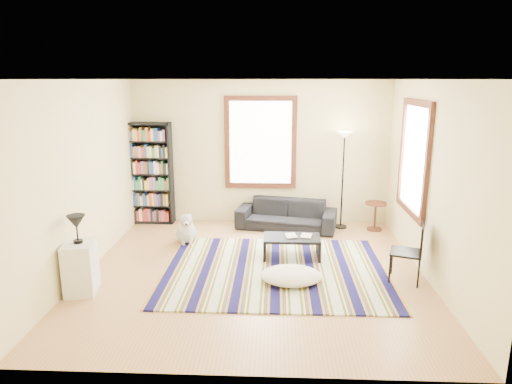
{
  "coord_description": "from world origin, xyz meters",
  "views": [
    {
      "loc": [
        0.3,
        -6.36,
        2.81
      ],
      "look_at": [
        0.0,
        0.5,
        1.1
      ],
      "focal_mm": 32.0,
      "sensor_mm": 36.0,
      "label": 1
    }
  ],
  "objects_px": {
    "sofa": "(286,215)",
    "folding_chair": "(406,252)",
    "coffee_table": "(292,247)",
    "side_table": "(375,216)",
    "floor_cushion": "(291,276)",
    "white_cabinet": "(81,267)",
    "floor_lamp": "(343,181)",
    "bookshelf": "(149,173)",
    "dog": "(186,227)"
  },
  "relations": [
    {
      "from": "coffee_table",
      "to": "dog",
      "type": "bearing_deg",
      "value": 160.67
    },
    {
      "from": "coffee_table",
      "to": "floor_lamp",
      "type": "height_order",
      "value": "floor_lamp"
    },
    {
      "from": "folding_chair",
      "to": "side_table",
      "type": "bearing_deg",
      "value": 107.05
    },
    {
      "from": "sofa",
      "to": "folding_chair",
      "type": "bearing_deg",
      "value": -42.81
    },
    {
      "from": "dog",
      "to": "floor_cushion",
      "type": "bearing_deg",
      "value": -52.96
    },
    {
      "from": "floor_lamp",
      "to": "dog",
      "type": "bearing_deg",
      "value": -161.07
    },
    {
      "from": "white_cabinet",
      "to": "floor_lamp",
      "type": "bearing_deg",
      "value": 27.1
    },
    {
      "from": "dog",
      "to": "folding_chair",
      "type": "bearing_deg",
      "value": -34.49
    },
    {
      "from": "bookshelf",
      "to": "floor_lamp",
      "type": "distance_m",
      "value": 3.76
    },
    {
      "from": "floor_cushion",
      "to": "dog",
      "type": "bearing_deg",
      "value": 138.83
    },
    {
      "from": "coffee_table",
      "to": "floor_cushion",
      "type": "distance_m",
      "value": 0.93
    },
    {
      "from": "bookshelf",
      "to": "floor_lamp",
      "type": "bearing_deg",
      "value": -2.59
    },
    {
      "from": "dog",
      "to": "bookshelf",
      "type": "bearing_deg",
      "value": 117.26
    },
    {
      "from": "floor_lamp",
      "to": "dog",
      "type": "relative_size",
      "value": 3.29
    },
    {
      "from": "folding_chair",
      "to": "white_cabinet",
      "type": "xyz_separation_m",
      "value": [
        -4.45,
        -0.54,
        -0.08
      ]
    },
    {
      "from": "coffee_table",
      "to": "side_table",
      "type": "xyz_separation_m",
      "value": [
        1.63,
        1.48,
        0.09
      ]
    },
    {
      "from": "sofa",
      "to": "side_table",
      "type": "relative_size",
      "value": 3.47
    },
    {
      "from": "coffee_table",
      "to": "folding_chair",
      "type": "bearing_deg",
      "value": -26.41
    },
    {
      "from": "floor_cushion",
      "to": "folding_chair",
      "type": "xyz_separation_m",
      "value": [
        1.61,
        0.14,
        0.32
      ]
    },
    {
      "from": "bookshelf",
      "to": "side_table",
      "type": "relative_size",
      "value": 3.7
    },
    {
      "from": "floor_lamp",
      "to": "side_table",
      "type": "xyz_separation_m",
      "value": [
        0.63,
        -0.13,
        -0.66
      ]
    },
    {
      "from": "floor_cushion",
      "to": "dog",
      "type": "relative_size",
      "value": 1.53
    },
    {
      "from": "coffee_table",
      "to": "white_cabinet",
      "type": "xyz_separation_m",
      "value": [
        -2.87,
        -1.32,
        0.17
      ]
    },
    {
      "from": "white_cabinet",
      "to": "floor_cushion",
      "type": "bearing_deg",
      "value": -2.07
    },
    {
      "from": "side_table",
      "to": "coffee_table",
      "type": "bearing_deg",
      "value": -137.69
    },
    {
      "from": "floor_lamp",
      "to": "coffee_table",
      "type": "bearing_deg",
      "value": -121.91
    },
    {
      "from": "floor_lamp",
      "to": "side_table",
      "type": "height_order",
      "value": "floor_lamp"
    },
    {
      "from": "bookshelf",
      "to": "folding_chair",
      "type": "distance_m",
      "value": 5.06
    },
    {
      "from": "sofa",
      "to": "coffee_table",
      "type": "height_order",
      "value": "sofa"
    },
    {
      "from": "floor_cushion",
      "to": "coffee_table",
      "type": "bearing_deg",
      "value": 87.82
    },
    {
      "from": "white_cabinet",
      "to": "side_table",
      "type": "bearing_deg",
      "value": 21.91
    },
    {
      "from": "floor_lamp",
      "to": "white_cabinet",
      "type": "xyz_separation_m",
      "value": [
        -3.87,
        -2.93,
        -0.58
      ]
    },
    {
      "from": "bookshelf",
      "to": "folding_chair",
      "type": "height_order",
      "value": "bookshelf"
    },
    {
      "from": "folding_chair",
      "to": "white_cabinet",
      "type": "height_order",
      "value": "folding_chair"
    },
    {
      "from": "bookshelf",
      "to": "floor_cushion",
      "type": "relative_size",
      "value": 2.31
    },
    {
      "from": "floor_cushion",
      "to": "folding_chair",
      "type": "distance_m",
      "value": 1.65
    },
    {
      "from": "coffee_table",
      "to": "sofa",
      "type": "bearing_deg",
      "value": 92.09
    },
    {
      "from": "floor_cushion",
      "to": "white_cabinet",
      "type": "xyz_separation_m",
      "value": [
        -2.84,
        -0.4,
        0.24
      ]
    },
    {
      "from": "floor_lamp",
      "to": "side_table",
      "type": "relative_size",
      "value": 3.44
    },
    {
      "from": "sofa",
      "to": "folding_chair",
      "type": "height_order",
      "value": "folding_chair"
    },
    {
      "from": "floor_lamp",
      "to": "bookshelf",
      "type": "bearing_deg",
      "value": 177.41
    },
    {
      "from": "floor_cushion",
      "to": "floor_lamp",
      "type": "relative_size",
      "value": 0.47
    },
    {
      "from": "side_table",
      "to": "dog",
      "type": "distance_m",
      "value": 3.56
    },
    {
      "from": "sofa",
      "to": "side_table",
      "type": "xyz_separation_m",
      "value": [
        1.68,
        -0.03,
        -0.0
      ]
    },
    {
      "from": "bookshelf",
      "to": "folding_chair",
      "type": "relative_size",
      "value": 2.33
    },
    {
      "from": "floor_lamp",
      "to": "white_cabinet",
      "type": "bearing_deg",
      "value": -142.88
    },
    {
      "from": "floor_cushion",
      "to": "white_cabinet",
      "type": "distance_m",
      "value": 2.87
    },
    {
      "from": "bookshelf",
      "to": "floor_lamp",
      "type": "height_order",
      "value": "bookshelf"
    },
    {
      "from": "coffee_table",
      "to": "side_table",
      "type": "bearing_deg",
      "value": 42.31
    },
    {
      "from": "coffee_table",
      "to": "floor_lamp",
      "type": "distance_m",
      "value": 2.04
    }
  ]
}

